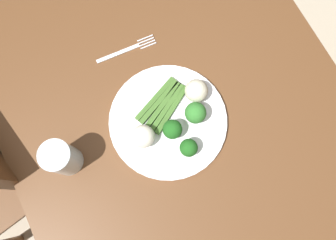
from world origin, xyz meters
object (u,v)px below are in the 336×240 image
(dining_table, at_px, (182,136))
(water_glass, at_px, (62,158))
(asparagus_bundle, at_px, (163,105))
(broccoli_front, at_px, (173,130))
(plate, at_px, (168,121))
(fork, at_px, (127,50))
(broccoli_outer_edge, at_px, (196,113))
(cauliflower_left, at_px, (143,136))
(cauliflower_front_left, at_px, (196,91))
(broccoli_back, at_px, (189,148))

(dining_table, height_order, water_glass, water_glass)
(asparagus_bundle, relative_size, broccoli_front, 2.64)
(plate, bearing_deg, fork, -177.31)
(dining_table, bearing_deg, broccoli_outer_edge, 108.12)
(plate, relative_size, cauliflower_left, 5.27)
(cauliflower_front_left, relative_size, fork, 0.35)
(cauliflower_front_left, relative_size, water_glass, 0.49)
(fork, relative_size, water_glass, 1.41)
(cauliflower_left, height_order, cauliflower_front_left, cauliflower_front_left)
(plate, height_order, broccoli_front, broccoli_front)
(asparagus_bundle, bearing_deg, broccoli_back, 63.44)
(broccoli_back, height_order, fork, broccoli_back)
(broccoli_back, height_order, water_glass, water_glass)
(asparagus_bundle, xyz_separation_m, broccoli_outer_edge, (0.06, 0.06, 0.03))
(broccoli_outer_edge, relative_size, water_glass, 0.54)
(dining_table, bearing_deg, water_glass, -99.78)
(broccoli_outer_edge, bearing_deg, dining_table, -71.88)
(broccoli_back, bearing_deg, dining_table, 160.83)
(broccoli_back, distance_m, broccoli_outer_edge, 0.08)
(cauliflower_left, bearing_deg, cauliflower_front_left, 105.07)
(fork, bearing_deg, cauliflower_front_left, -59.23)
(dining_table, distance_m, broccoli_outer_edge, 0.17)
(dining_table, xyz_separation_m, water_glass, (-0.05, -0.29, 0.18))
(broccoli_back, distance_m, water_glass, 0.29)
(broccoli_back, xyz_separation_m, broccoli_outer_edge, (-0.07, 0.05, 0.01))
(broccoli_outer_edge, bearing_deg, asparagus_bundle, -137.09)
(cauliflower_left, distance_m, fork, 0.25)
(broccoli_front, relative_size, water_glass, 0.49)
(cauliflower_front_left, distance_m, water_glass, 0.35)
(asparagus_bundle, height_order, broccoli_outer_edge, broccoli_outer_edge)
(broccoli_front, distance_m, broccoli_back, 0.06)
(cauliflower_front_left, distance_m, fork, 0.22)
(dining_table, xyz_separation_m, plate, (-0.03, -0.03, 0.13))
(cauliflower_front_left, bearing_deg, broccoli_front, -57.26)
(dining_table, relative_size, cauliflower_left, 21.07)
(broccoli_back, xyz_separation_m, water_glass, (-0.11, -0.27, 0.01))
(broccoli_outer_edge, bearing_deg, fork, -163.23)
(plate, distance_m, cauliflower_front_left, 0.10)
(broccoli_front, distance_m, water_glass, 0.26)
(broccoli_front, bearing_deg, cauliflower_front_left, 122.74)
(broccoli_front, height_order, water_glass, water_glass)
(cauliflower_front_left, bearing_deg, broccoli_outer_edge, -30.21)
(fork, height_order, water_glass, water_glass)
(broccoli_front, relative_size, cauliflower_front_left, 1.01)
(dining_table, xyz_separation_m, broccoli_back, (0.06, -0.02, 0.16))
(plate, distance_m, cauliflower_left, 0.08)
(broccoli_front, bearing_deg, broccoli_outer_edge, 99.83)
(cauliflower_front_left, xyz_separation_m, water_glass, (0.01, -0.35, 0.02))
(cauliflower_front_left, bearing_deg, fork, -152.07)
(broccoli_outer_edge, height_order, cauliflower_left, broccoli_outer_edge)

